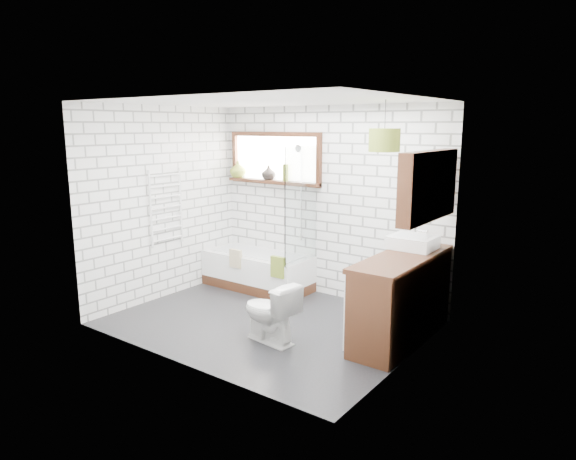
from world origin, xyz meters
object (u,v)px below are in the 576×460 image
Objects in this scene: bathtub at (258,270)px; basin at (413,242)px; pendant at (384,140)px; toilet at (269,312)px; vanity at (402,298)px.

bathtub is 3.19× the size of basin.
bathtub is at bearing 166.15° from pendant.
basin is at bearing 147.90° from toilet.
toilet is at bearing -46.64° from bathtub.
toilet is 2.13m from pendant.
pendant is (2.12, -0.52, 1.85)m from bathtub.
toilet is at bearing -135.56° from pendant.
vanity is at bearing 136.34° from toilet.
pendant is at bearing -168.40° from vanity.
vanity is at bearing -11.30° from bathtub.
bathtub is 2.42m from basin.
basin is at bearing 99.27° from vanity.
vanity reaches higher than toilet.
vanity is at bearing -80.73° from basin.
pendant reaches higher than toilet.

